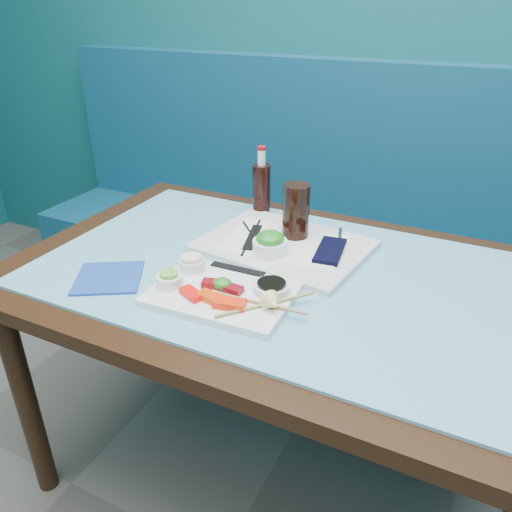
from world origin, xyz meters
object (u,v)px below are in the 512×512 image
at_px(cola_glass, 296,211).
at_px(cola_bottle_body, 261,190).
at_px(seaweed_bowl, 270,247).
at_px(dining_table, 276,299).
at_px(serving_tray, 284,246).
at_px(booth_bench, 354,262).
at_px(sashimi_plate, 222,293).
at_px(blue_napkin, 109,278).

distance_m(cola_glass, cola_bottle_body, 0.24).
height_order(seaweed_bowl, cola_glass, cola_glass).
xyz_separation_m(dining_table, serving_tray, (-0.03, 0.12, 0.10)).
height_order(booth_bench, sashimi_plate, booth_bench).
distance_m(seaweed_bowl, cola_bottle_body, 0.33).
relative_size(dining_table, sashimi_plate, 4.23).
distance_m(serving_tray, blue_napkin, 0.48).
bearing_deg(booth_bench, serving_tray, -92.45).
xyz_separation_m(sashimi_plate, cola_glass, (0.04, 0.36, 0.09)).
height_order(seaweed_bowl, blue_napkin, seaweed_bowl).
relative_size(cola_glass, cola_bottle_body, 0.96).
bearing_deg(cola_glass, dining_table, -83.27).
relative_size(cola_glass, blue_napkin, 0.98).
distance_m(booth_bench, dining_table, 0.89).
relative_size(serving_tray, cola_bottle_body, 2.75).
distance_m(dining_table, cola_glass, 0.26).
relative_size(seaweed_bowl, cola_glass, 0.60).
height_order(cola_bottle_body, blue_napkin, cola_bottle_body).
bearing_deg(booth_bench, blue_napkin, -108.55).
xyz_separation_m(cola_glass, blue_napkin, (-0.34, -0.41, -0.09)).
height_order(sashimi_plate, serving_tray, same).
bearing_deg(booth_bench, cola_glass, -91.79).
bearing_deg(sashimi_plate, cola_bottle_body, 102.93).
bearing_deg(cola_bottle_body, blue_napkin, -105.85).
xyz_separation_m(serving_tray, blue_napkin, (-0.33, -0.35, -0.01)).
height_order(serving_tray, cola_bottle_body, cola_bottle_body).
bearing_deg(cola_bottle_body, dining_table, -58.27).
bearing_deg(cola_bottle_body, booth_bench, 68.60).
bearing_deg(cola_bottle_body, sashimi_plate, -74.41).
relative_size(booth_bench, dining_table, 2.14).
height_order(sashimi_plate, seaweed_bowl, seaweed_bowl).
relative_size(seaweed_bowl, cola_bottle_body, 0.58).
bearing_deg(serving_tray, seaweed_bowl, -90.20).
height_order(serving_tray, cola_glass, cola_glass).
distance_m(seaweed_bowl, cola_glass, 0.14).
height_order(sashimi_plate, cola_bottle_body, cola_bottle_body).
bearing_deg(sashimi_plate, blue_napkin, -172.43).
bearing_deg(blue_napkin, cola_glass, 50.36).
height_order(booth_bench, cola_bottle_body, booth_bench).
bearing_deg(booth_bench, dining_table, -90.00).
distance_m(dining_table, sashimi_plate, 0.21).
distance_m(sashimi_plate, cola_glass, 0.37).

